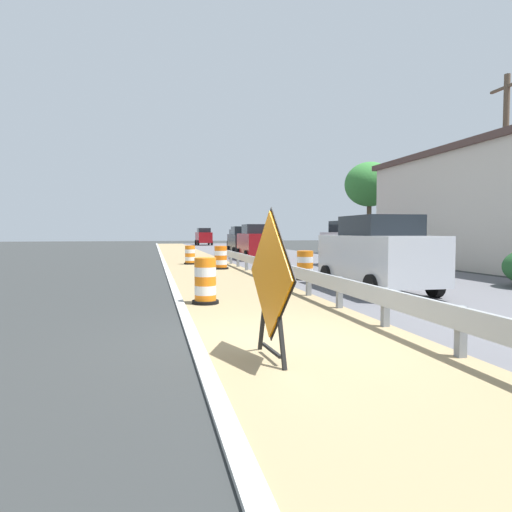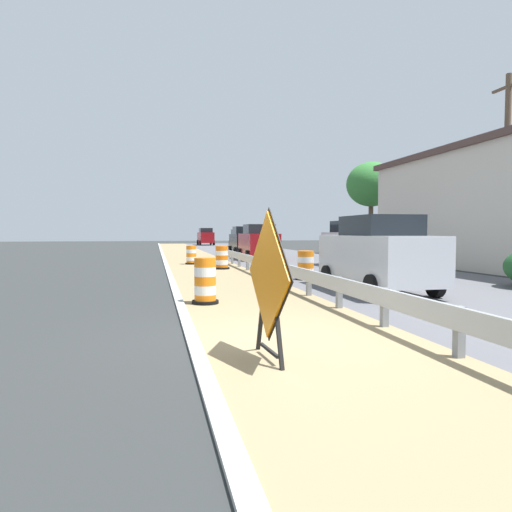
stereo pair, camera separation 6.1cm
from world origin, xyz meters
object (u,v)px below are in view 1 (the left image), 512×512
(warning_sign_diamond, at_px, (270,280))
(traffic_barrel_nearest, at_px, (205,283))
(car_trailing_near_lane, at_px, (259,240))
(car_trailing_far_lane, at_px, (204,237))
(traffic_barrel_close, at_px, (305,267))
(car_lead_far_lane, at_px, (244,241))
(utility_pole_near, at_px, (505,171))
(traffic_barrel_mid, at_px, (221,259))
(car_distant_a, at_px, (352,244))
(traffic_barrel_far, at_px, (190,256))
(car_distant_b, at_px, (257,242))
(car_mid_far_lane, at_px, (238,238))
(car_lead_near_lane, at_px, (376,254))

(warning_sign_diamond, height_order, traffic_barrel_nearest, warning_sign_diamond)
(car_trailing_near_lane, height_order, car_trailing_far_lane, car_trailing_far_lane)
(car_trailing_near_lane, bearing_deg, car_trailing_far_lane, -171.72)
(car_trailing_near_lane, bearing_deg, traffic_barrel_nearest, -15.35)
(warning_sign_diamond, xyz_separation_m, traffic_barrel_nearest, (-0.31, 4.88, -0.58))
(traffic_barrel_close, distance_m, car_lead_far_lane, 17.23)
(warning_sign_diamond, bearing_deg, utility_pole_near, -144.64)
(traffic_barrel_mid, height_order, car_lead_far_lane, car_lead_far_lane)
(car_lead_far_lane, distance_m, car_distant_a, 12.32)
(traffic_barrel_far, xyz_separation_m, car_distant_b, (4.33, 3.14, 0.63))
(traffic_barrel_close, height_order, car_distant_b, car_distant_b)
(traffic_barrel_mid, bearing_deg, traffic_barrel_close, -66.73)
(car_trailing_far_lane, xyz_separation_m, car_distant_b, (-0.20, -31.27, -0.02))
(car_mid_far_lane, distance_m, car_distant_a, 31.57)
(traffic_barrel_close, xyz_separation_m, car_lead_near_lane, (0.98, -3.39, 0.61))
(car_lead_far_lane, xyz_separation_m, utility_pole_near, (7.81, -16.19, 3.21))
(traffic_barrel_nearest, bearing_deg, car_lead_near_lane, 13.60)
(car_lead_near_lane, xyz_separation_m, utility_pole_near, (8.08, 4.38, 3.17))
(utility_pole_near, bearing_deg, warning_sign_diamond, -140.74)
(traffic_barrel_far, bearing_deg, traffic_barrel_mid, -71.93)
(car_distant_a, distance_m, utility_pole_near, 7.15)
(traffic_barrel_mid, distance_m, car_trailing_far_lane, 37.99)
(car_lead_far_lane, bearing_deg, car_lead_near_lane, -178.91)
(car_lead_far_lane, relative_size, car_trailing_far_lane, 0.97)
(car_distant_b, bearing_deg, utility_pole_near, -141.90)
(car_lead_near_lane, distance_m, car_trailing_near_lane, 27.05)
(car_mid_far_lane, bearing_deg, traffic_barrel_nearest, -10.40)
(car_trailing_far_lane, bearing_deg, car_lead_near_lane, 179.25)
(car_lead_far_lane, bearing_deg, car_distant_b, 178.93)
(car_lead_near_lane, relative_size, car_distant_a, 1.07)
(car_distant_a, xyz_separation_m, utility_pole_near, (4.83, -4.24, 3.13))
(car_distant_a, bearing_deg, warning_sign_diamond, -28.15)
(traffic_barrel_close, relative_size, car_mid_far_lane, 0.25)
(car_mid_far_lane, xyz_separation_m, car_trailing_far_lane, (-3.26, 6.24, 0.10))
(car_trailing_far_lane, distance_m, car_distant_a, 37.94)
(traffic_barrel_mid, relative_size, car_trailing_near_lane, 0.23)
(car_trailing_far_lane, bearing_deg, utility_pole_near, -169.89)
(car_trailing_near_lane, relative_size, utility_pole_near, 0.56)
(traffic_barrel_nearest, relative_size, traffic_barrel_mid, 1.03)
(car_lead_far_lane, height_order, car_trailing_far_lane, car_trailing_far_lane)
(car_lead_near_lane, xyz_separation_m, car_distant_a, (3.25, 8.62, 0.04))
(traffic_barrel_far, bearing_deg, utility_pole_near, -31.62)
(utility_pole_near, bearing_deg, traffic_barrel_close, -173.81)
(traffic_barrel_far, relative_size, car_trailing_near_lane, 0.21)
(warning_sign_diamond, xyz_separation_m, car_lead_far_lane, (5.01, 26.67, -0.03))
(traffic_barrel_nearest, bearing_deg, traffic_barrel_far, 86.91)
(car_mid_far_lane, bearing_deg, car_lead_near_lane, -3.71)
(car_distant_b, bearing_deg, car_trailing_far_lane, 0.87)
(traffic_barrel_mid, height_order, car_trailing_near_lane, car_trailing_near_lane)
(traffic_barrel_nearest, height_order, traffic_barrel_close, traffic_barrel_nearest)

